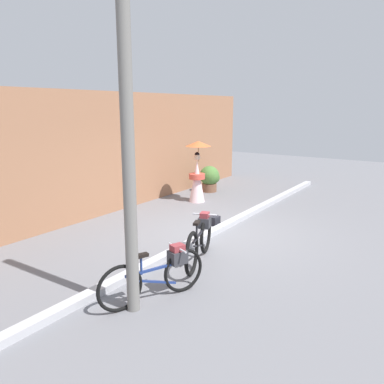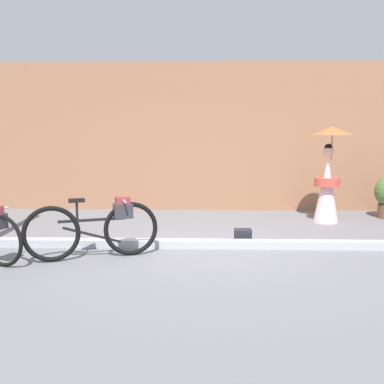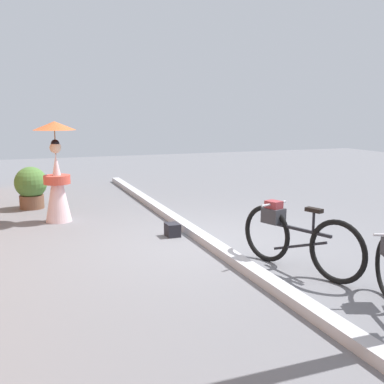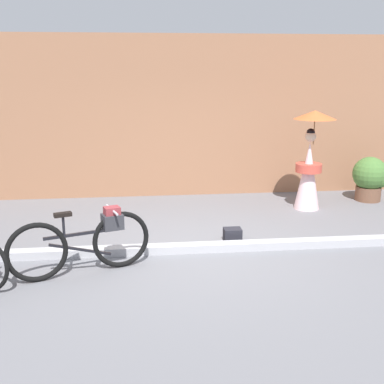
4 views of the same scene
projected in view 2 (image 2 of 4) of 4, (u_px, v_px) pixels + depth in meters
ground_plane at (205, 248)px, 6.94m from camera, size 30.00×30.00×0.00m
building_wall at (206, 137)px, 10.16m from camera, size 14.00×0.40×3.28m
sidewalk_curb at (205, 244)px, 6.93m from camera, size 14.00×0.20×0.12m
bicycle_near_officer at (97, 227)px, 6.32m from camera, size 1.80×0.72×0.87m
person_with_parasol at (328, 175)px, 8.74m from camera, size 0.78×0.78×1.87m
backpack_on_pavement at (243, 236)px, 7.25m from camera, size 0.27×0.21×0.22m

